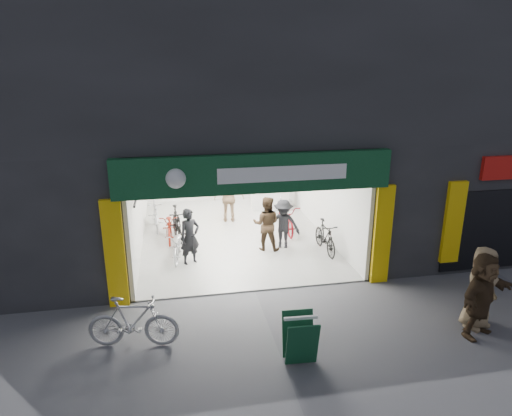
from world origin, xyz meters
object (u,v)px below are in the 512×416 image
object	(u,v)px
pedestrian_near	(480,288)
bike_left_front	(179,245)
parked_bike	(133,322)
sandwich_board	(300,338)
bike_right_front	(325,237)

from	to	relation	value
pedestrian_near	bike_left_front	bearing A→B (deg)	122.67
parked_bike	sandwich_board	bearing A→B (deg)	-99.48
bike_left_front	pedestrian_near	bearing A→B (deg)	-29.54
pedestrian_near	parked_bike	bearing A→B (deg)	155.43
parked_bike	sandwich_board	world-z (taller)	parked_bike
parked_bike	pedestrian_near	size ratio (longest dim) A/B	0.99
bike_left_front	bike_right_front	size ratio (longest dim) A/B	0.99
bike_left_front	bike_right_front	bearing A→B (deg)	3.36
bike_right_front	pedestrian_near	world-z (taller)	pedestrian_near
bike_left_front	bike_right_front	xyz separation A→B (m)	(4.30, -0.36, 0.07)
bike_left_front	pedestrian_near	distance (m)	7.84
parked_bike	bike_right_front	bearing A→B (deg)	-44.25
bike_right_front	parked_bike	bearing A→B (deg)	-145.86
bike_left_front	sandwich_board	size ratio (longest dim) A/B	1.73
pedestrian_near	sandwich_board	size ratio (longest dim) A/B	1.96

